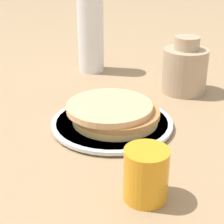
% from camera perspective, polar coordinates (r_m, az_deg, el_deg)
% --- Properties ---
extents(ground_plane, '(4.00, 4.00, 0.00)m').
position_cam_1_polar(ground_plane, '(0.79, 1.41, -2.21)').
color(ground_plane, '#9E7F5B').
extents(plate, '(0.25, 0.25, 0.01)m').
position_cam_1_polar(plate, '(0.79, 0.00, -1.71)').
color(plate, silver).
rests_on(plate, ground_plane).
extents(pancake_stack, '(0.19, 0.19, 0.04)m').
position_cam_1_polar(pancake_stack, '(0.78, 0.28, -0.11)').
color(pancake_stack, '#D3BA77').
rests_on(pancake_stack, plate).
extents(juice_glass, '(0.07, 0.07, 0.08)m').
position_cam_1_polar(juice_glass, '(0.57, 5.19, -9.44)').
color(juice_glass, orange).
rests_on(juice_glass, ground_plane).
extents(cream_jug, '(0.11, 0.11, 0.14)m').
position_cam_1_polar(cream_jug, '(0.96, 11.05, 6.49)').
color(cream_jug, tan).
rests_on(cream_jug, ground_plane).
extents(water_bottle_near, '(0.08, 0.08, 0.25)m').
position_cam_1_polar(water_bottle_near, '(1.10, -3.29, 12.30)').
color(water_bottle_near, white).
rests_on(water_bottle_near, ground_plane).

